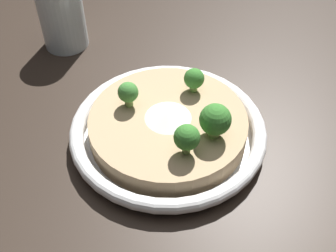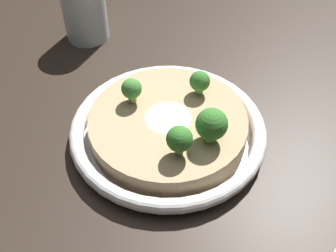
{
  "view_description": "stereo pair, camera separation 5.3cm",
  "coord_description": "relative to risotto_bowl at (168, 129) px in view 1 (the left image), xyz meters",
  "views": [
    {
      "loc": [
        -0.33,
        0.17,
        0.41
      ],
      "look_at": [
        0.0,
        0.0,
        0.02
      ],
      "focal_mm": 45.0,
      "sensor_mm": 36.0,
      "label": 1
    },
    {
      "loc": [
        -0.35,
        0.12,
        0.41
      ],
      "look_at": [
        0.0,
        0.0,
        0.02
      ],
      "focal_mm": 45.0,
      "sensor_mm": 36.0,
      "label": 2
    }
  ],
  "objects": [
    {
      "name": "ground_plane",
      "position": [
        0.0,
        0.0,
        -0.02
      ],
      "size": [
        6.0,
        6.0,
        0.0
      ],
      "primitive_type": "plane",
      "color": "#2D231C"
    },
    {
      "name": "risotto_bowl",
      "position": [
        0.0,
        0.0,
        0.0
      ],
      "size": [
        0.25,
        0.25,
        0.04
      ],
      "color": "white",
      "rests_on": "ground_plane"
    },
    {
      "name": "cheese_sprinkle",
      "position": [
        0.0,
        0.0,
        0.03
      ],
      "size": [
        0.06,
        0.06,
        0.01
      ],
      "color": "white",
      "rests_on": "risotto_bowl"
    },
    {
      "name": "broccoli_front_right",
      "position": [
        0.03,
        -0.05,
        0.04
      ],
      "size": [
        0.03,
        0.03,
        0.03
      ],
      "color": "#759E4C",
      "rests_on": "risotto_bowl"
    },
    {
      "name": "broccoli_front_left",
      "position": [
        -0.05,
        -0.04,
        0.05
      ],
      "size": [
        0.04,
        0.04,
        0.05
      ],
      "color": "#84A856",
      "rests_on": "risotto_bowl"
    },
    {
      "name": "broccoli_right",
      "position": [
        0.04,
        0.03,
        0.04
      ],
      "size": [
        0.03,
        0.03,
        0.03
      ],
      "color": "#84A856",
      "rests_on": "risotto_bowl"
    },
    {
      "name": "broccoli_left",
      "position": [
        -0.06,
        0.01,
        0.04
      ],
      "size": [
        0.03,
        0.03,
        0.04
      ],
      "color": "#84A856",
      "rests_on": "risotto_bowl"
    },
    {
      "name": "drinking_glass",
      "position": [
        0.26,
        0.05,
        0.04
      ],
      "size": [
        0.07,
        0.07,
        0.11
      ],
      "color": "silver",
      "rests_on": "ground_plane"
    }
  ]
}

